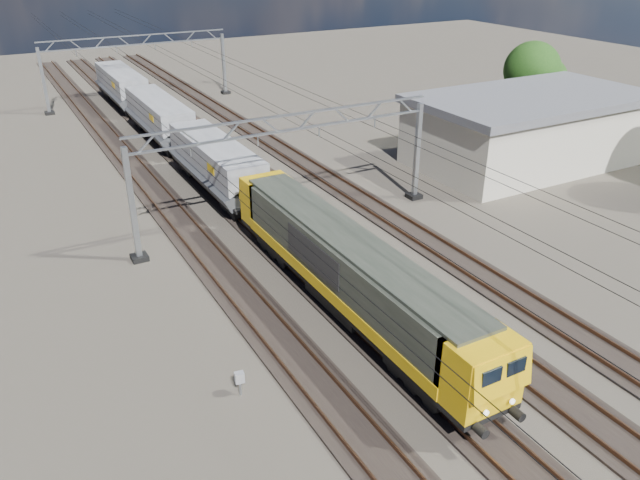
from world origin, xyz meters
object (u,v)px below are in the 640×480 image
locomotive (347,268)px  hopper_wagon_third (122,84)px  catenary_gantry_far (139,67)px  tree_far (536,72)px  catenary_gantry_mid (290,167)px  industrial_shed (530,128)px  trackside_cabinet (240,378)px  hopper_wagon_lead (216,162)px  hopper_wagon_mid (159,115)px

locomotive → hopper_wagon_third: 46.10m
catenary_gantry_far → hopper_wagon_third: size_ratio=1.53×
locomotive → tree_far: bearing=31.6°
catenary_gantry_mid → hopper_wagon_third: catenary_gantry_mid is taller
catenary_gantry_far → industrial_shed: 40.51m
trackside_cabinet → tree_far: bearing=38.2°
trackside_cabinet → catenary_gantry_mid: bearing=64.0°
catenary_gantry_mid → hopper_wagon_lead: size_ratio=1.53×
industrial_shed → catenary_gantry_far: bearing=122.9°
trackside_cabinet → industrial_shed: industrial_shed is taller
hopper_wagon_mid → trackside_cabinet: size_ratio=11.87×
hopper_wagon_lead → hopper_wagon_mid: bearing=90.0°
hopper_wagon_third → catenary_gantry_mid: bearing=-86.8°
trackside_cabinet → tree_far: (39.21, 23.17, 4.13)m
locomotive → hopper_wagon_mid: bearing=90.0°
hopper_wagon_mid → tree_far: bearing=-20.4°
hopper_wagon_lead → hopper_wagon_third: same height
catenary_gantry_mid → tree_far: 31.88m
hopper_wagon_third → trackside_cabinet: hopper_wagon_third is taller
hopper_wagon_mid → trackside_cabinet: bearing=-101.1°
hopper_wagon_lead → tree_far: (32.32, 2.17, 2.72)m
hopper_wagon_lead → industrial_shed: size_ratio=0.70×
locomotive → trackside_cabinet: bearing=-154.4°
locomotive → trackside_cabinet: (-6.90, -3.31, -1.50)m
hopper_wagon_lead → trackside_cabinet: bearing=-108.2°
locomotive → industrial_shed: size_ratio=1.13×
catenary_gantry_far → trackside_cabinet: catenary_gantry_far is taller
hopper_wagon_mid → tree_far: (32.32, -12.03, 2.72)m
hopper_wagon_lead → industrial_shed: industrial_shed is taller
locomotive → hopper_wagon_lead: size_ratio=1.62×
hopper_wagon_third → tree_far: (32.32, -26.23, 2.72)m
catenary_gantry_mid → locomotive: catenary_gantry_mid is taller
hopper_wagon_lead → tree_far: 32.50m
hopper_wagon_lead → hopper_wagon_mid: 14.20m
catenary_gantry_far → catenary_gantry_mid: bearing=-90.0°
hopper_wagon_mid → tree_far: tree_far is taller
hopper_wagon_third → tree_far: tree_far is taller
hopper_wagon_third → hopper_wagon_mid: bearing=-90.0°
industrial_shed → tree_far: (8.32, 7.79, 2.22)m
hopper_wagon_mid → industrial_shed: bearing=-39.6°
hopper_wagon_mid → catenary_gantry_mid: bearing=-84.8°
hopper_wagon_lead → industrial_shed: bearing=-13.2°
hopper_wagon_third → catenary_gantry_far: bearing=-0.7°
locomotive → hopper_wagon_lead: 17.70m
hopper_wagon_third → trackside_cabinet: 49.91m
catenary_gantry_mid → locomotive: 10.39m
catenary_gantry_far → hopper_wagon_lead: bearing=-94.0°
hopper_wagon_lead → trackside_cabinet: size_ratio=11.87×
hopper_wagon_third → industrial_shed: industrial_shed is taller
catenary_gantry_far → hopper_wagon_mid: bearing=-98.0°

